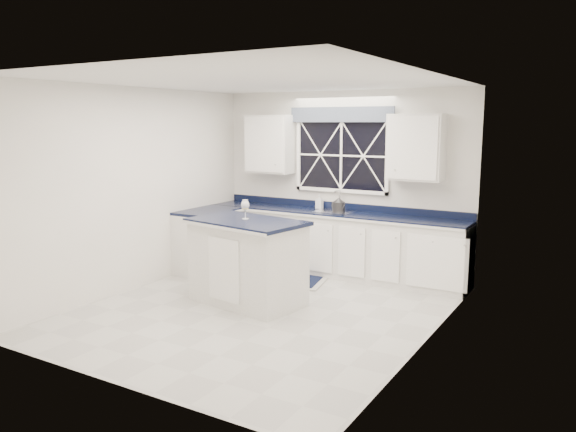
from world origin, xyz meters
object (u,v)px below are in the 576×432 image
Objects in this scene: island at (248,261)px; wine_glass at (245,206)px; faucet at (339,199)px; dishwasher at (270,239)px; soap_bottle at (319,201)px; kettle at (338,205)px.

wine_glass is (-0.06, 0.04, 0.69)m from island.
dishwasher is at bearing -169.98° from faucet.
faucet reaches higher than dishwasher.
soap_bottle is at bearing -177.67° from faucet.
dishwasher is 3.86× the size of soap_bottle.
wine_glass is 1.13× the size of soap_bottle.
wine_glass is at bearing -91.29° from soap_bottle.
kettle is 0.44m from soap_bottle.
wine_glass is at bearing -80.82° from kettle.
wine_glass reaches higher than dishwasher.
wine_glass is (0.74, -1.72, 0.81)m from dishwasher.
faucet is at bearing 79.24° from wine_glass.
island reaches higher than dishwasher.
island is (0.79, -1.77, 0.12)m from dishwasher.
dishwasher is 1.34m from kettle.
kettle is at bearing -23.49° from soap_bottle.
kettle is at bearing 0.23° from dishwasher.
island is 5.33× the size of kettle.
wine_glass reaches higher than faucet.
dishwasher is 0.54× the size of island.
kettle is 1.35× the size of soap_bottle.
kettle is 1.79m from wine_glass.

